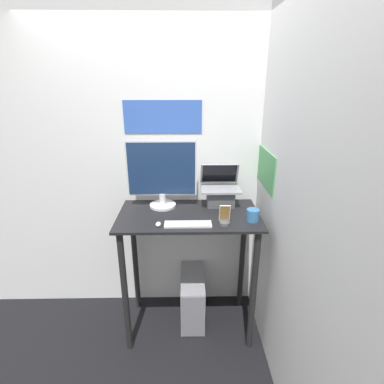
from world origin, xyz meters
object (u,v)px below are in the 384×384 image
Objects in this scene: keyboard at (188,224)px; computer_tower at (192,297)px; laptop at (220,193)px; monitor at (162,175)px; mouse at (158,224)px; cell_phone at (225,219)px.

keyboard is 0.92m from computer_tower.
monitor is at bearing -177.20° from laptop.
keyboard is (0.20, -0.34, -0.25)m from monitor.
monitor is 0.43m from mouse.
keyboard is (-0.27, -0.37, -0.09)m from laptop.
monitor reaches higher than laptop.
monitor is 0.61m from cell_phone.
mouse is at bearing -141.88° from laptop.
computer_tower is (-0.22, 0.28, -0.90)m from cell_phone.
laptop reaches higher than cell_phone.
mouse is at bearing -177.98° from keyboard.
cell_phone is at bearing -51.34° from computer_tower.
mouse is 0.95m from computer_tower.
cell_phone is (-0.01, -0.36, -0.06)m from laptop.
cell_phone reaches higher than mouse.
laptop is 0.97× the size of keyboard.
keyboard is at bearing -178.09° from cell_phone.
laptop is at bearing 88.90° from cell_phone.
monitor is at bearing 144.09° from cell_phone.
computer_tower is (-0.23, -0.08, -0.96)m from laptop.
monitor reaches higher than mouse.
monitor is 1.09× the size of computer_tower.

